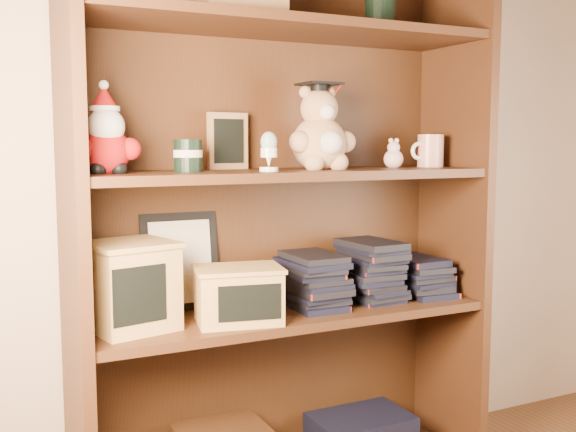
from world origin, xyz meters
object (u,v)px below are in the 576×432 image
at_px(bookcase, 280,228).
at_px(grad_teddy_bear, 320,136).
at_px(teacher_mug, 430,151).
at_px(treats_box, 130,285).

height_order(bookcase, grad_teddy_bear, bookcase).
distance_m(grad_teddy_bear, teacher_mug, 0.39).
xyz_separation_m(grad_teddy_bear, treats_box, (-0.55, 0.01, -0.38)).
relative_size(grad_teddy_bear, treats_box, 1.02).
bearing_deg(bookcase, grad_teddy_bear, -29.94).
xyz_separation_m(bookcase, treats_box, (-0.45, -0.05, -0.11)).
bearing_deg(bookcase, treats_box, -173.40).
distance_m(grad_teddy_bear, treats_box, 0.67).
xyz_separation_m(grad_teddy_bear, teacher_mug, (0.39, 0.01, -0.05)).
bearing_deg(grad_teddy_bear, teacher_mug, 1.11).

